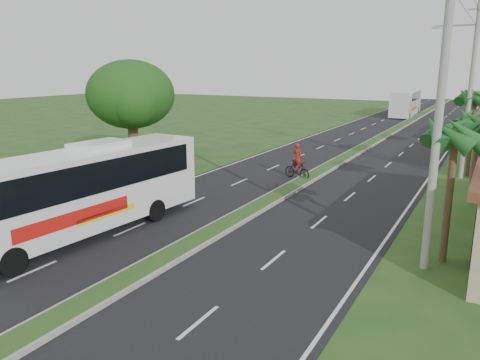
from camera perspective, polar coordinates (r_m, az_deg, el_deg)
The scene contains 14 objects.
ground at distance 19.30m, azimuth -5.43°, elevation -7.73°, with size 180.00×180.00×0.00m, color #1E481A.
road_asphalt at distance 36.94m, azimuth 12.30°, elevation 2.35°, with size 14.00×160.00×0.02m, color black.
median_strip at distance 36.92m, azimuth 12.31°, elevation 2.49°, with size 1.20×160.00×0.18m.
lane_edge_left at distance 39.33m, azimuth 2.92°, elevation 3.30°, with size 0.12×160.00×0.01m, color silver.
lane_edge_right at distance 35.67m, azimuth 22.64°, elevation 1.20°, with size 0.12×160.00×0.01m, color silver.
palm_verge_a at distance 17.98m, azimuth 24.82°, elevation 5.12°, with size 2.40×2.40×5.45m.
palm_verge_b at distance 26.94m, azimuth 27.17°, elevation 6.47°, with size 2.40×2.40×5.05m.
palm_verge_c at distance 33.88m, azimuth 26.79°, elevation 8.97°, with size 2.40×2.40×5.85m.
shade_tree at distance 33.46m, azimuth -13.27°, elevation 9.84°, with size 6.30×6.00×7.54m.
utility_pole_a at distance 16.94m, azimuth 23.16°, elevation 8.02°, with size 1.60×0.28×11.00m.
utility_pole_b at distance 32.85m, azimuth 26.34°, elevation 10.91°, with size 3.20×0.28×12.00m.
coach_bus_main at distance 20.48m, azimuth -18.92°, elevation -0.86°, with size 3.40×12.25×3.91m.
coach_bus_far at distance 74.44m, azimuth 19.59°, elevation 8.99°, with size 3.08×12.53×3.63m.
motorcyclist at distance 30.12m, azimuth 6.98°, elevation 1.65°, with size 2.05×1.11×2.33m.
Camera 1 is at (10.25, -14.79, 6.99)m, focal length 35.00 mm.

